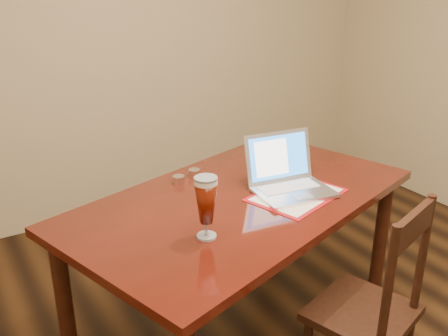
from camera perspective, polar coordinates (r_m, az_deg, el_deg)
dining_table at (r=2.41m, az=2.11°, el=-5.15°), size 1.90×1.40×1.06m
dining_chair at (r=2.28m, az=16.37°, el=-15.30°), size 0.51×0.50×0.97m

